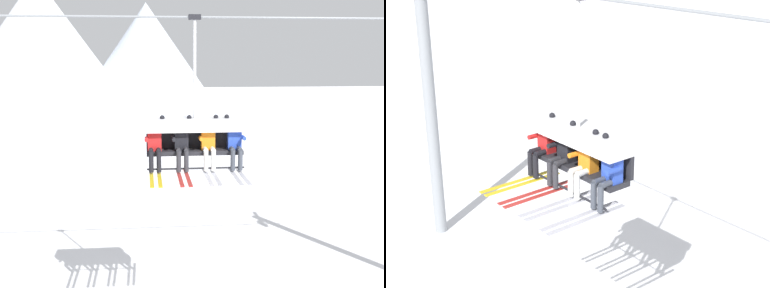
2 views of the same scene
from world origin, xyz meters
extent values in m
cone|color=white|center=(-8.45, 31.66, 6.92)|extent=(19.82, 19.82, 13.85)
cone|color=silver|center=(0.83, 31.91, 5.90)|extent=(16.47, 16.47, 11.80)
cylinder|color=gray|center=(2.18, -0.80, 8.02)|extent=(18.44, 0.05, 0.05)
cube|color=#232328|center=(1.84, -0.80, 4.92)|extent=(2.27, 0.48, 0.10)
cube|color=#232328|center=(1.84, -0.52, 5.19)|extent=(2.27, 0.08, 0.45)
cube|color=silver|center=(1.84, -0.74, 5.57)|extent=(2.32, 0.68, 0.30)
cylinder|color=black|center=(1.84, -1.12, 4.59)|extent=(2.27, 0.04, 0.04)
cylinder|color=silver|center=(1.84, -0.80, 6.85)|extent=(0.07, 0.07, 2.25)
cube|color=black|center=(1.84, -0.80, 8.02)|extent=(0.28, 0.12, 0.12)
cube|color=red|center=(0.90, -0.82, 5.23)|extent=(0.32, 0.22, 0.52)
sphere|color=black|center=(0.90, -0.82, 5.59)|extent=(0.22, 0.22, 0.22)
ellipsoid|color=black|center=(0.90, -0.92, 5.59)|extent=(0.17, 0.04, 0.08)
cylinder|color=black|center=(0.81, -0.99, 5.01)|extent=(0.11, 0.34, 0.11)
cylinder|color=black|center=(0.98, -0.99, 5.01)|extent=(0.11, 0.34, 0.11)
cylinder|color=black|center=(0.81, -1.16, 4.77)|extent=(0.11, 0.11, 0.48)
cylinder|color=black|center=(0.98, -1.16, 4.77)|extent=(0.11, 0.11, 0.48)
cube|color=gold|center=(0.81, -1.46, 4.48)|extent=(0.09, 1.70, 0.02)
cube|color=gold|center=(0.98, -1.46, 4.48)|extent=(0.09, 1.70, 0.02)
cylinder|color=red|center=(0.71, -0.97, 5.27)|extent=(0.09, 0.30, 0.09)
cylinder|color=red|center=(1.08, -0.82, 5.58)|extent=(0.09, 0.09, 0.30)
sphere|color=black|center=(1.08, -0.82, 5.75)|extent=(0.11, 0.11, 0.11)
cube|color=black|center=(1.53, -0.82, 5.23)|extent=(0.32, 0.22, 0.52)
sphere|color=black|center=(1.53, -0.82, 5.59)|extent=(0.22, 0.22, 0.22)
ellipsoid|color=black|center=(1.53, -0.92, 5.59)|extent=(0.17, 0.04, 0.08)
cylinder|color=#2D2D33|center=(1.44, -0.99, 5.01)|extent=(0.11, 0.34, 0.11)
cylinder|color=#2D2D33|center=(1.61, -0.99, 5.01)|extent=(0.11, 0.34, 0.11)
cylinder|color=#2D2D33|center=(1.44, -1.16, 4.77)|extent=(0.11, 0.11, 0.48)
cylinder|color=#2D2D33|center=(1.61, -1.16, 4.77)|extent=(0.11, 0.11, 0.48)
cube|color=#B22823|center=(1.44, -1.46, 4.48)|extent=(0.09, 1.70, 0.02)
cube|color=#B22823|center=(1.61, -1.46, 4.48)|extent=(0.09, 1.70, 0.02)
cylinder|color=black|center=(1.34, -0.97, 5.27)|extent=(0.09, 0.30, 0.09)
cylinder|color=black|center=(1.71, -0.82, 5.58)|extent=(0.09, 0.09, 0.30)
sphere|color=black|center=(1.71, -0.82, 5.75)|extent=(0.11, 0.11, 0.11)
cube|color=orange|center=(2.16, -0.82, 5.23)|extent=(0.32, 0.22, 0.52)
sphere|color=maroon|center=(2.16, -0.82, 5.59)|extent=(0.22, 0.22, 0.22)
ellipsoid|color=black|center=(2.16, -0.92, 5.59)|extent=(0.17, 0.04, 0.08)
cylinder|color=silver|center=(2.07, -0.99, 5.01)|extent=(0.11, 0.34, 0.11)
cylinder|color=silver|center=(2.25, -0.99, 5.01)|extent=(0.11, 0.34, 0.11)
cylinder|color=silver|center=(2.07, -1.16, 4.77)|extent=(0.11, 0.11, 0.48)
cylinder|color=silver|center=(2.25, -1.16, 4.77)|extent=(0.11, 0.11, 0.48)
cube|color=#B2B2BC|center=(2.07, -1.46, 4.48)|extent=(0.09, 1.70, 0.02)
cube|color=#B2B2BC|center=(2.25, -1.46, 4.48)|extent=(0.09, 1.70, 0.02)
cylinder|color=orange|center=(1.97, -0.97, 5.27)|extent=(0.09, 0.30, 0.09)
cylinder|color=orange|center=(2.34, -0.82, 5.58)|extent=(0.09, 0.09, 0.30)
sphere|color=black|center=(2.34, -0.82, 5.75)|extent=(0.11, 0.11, 0.11)
cube|color=#2847B7|center=(2.79, -0.82, 5.23)|extent=(0.32, 0.22, 0.52)
sphere|color=silver|center=(2.79, -0.82, 5.59)|extent=(0.22, 0.22, 0.22)
ellipsoid|color=black|center=(2.79, -0.92, 5.59)|extent=(0.17, 0.04, 0.08)
cylinder|color=#3D424C|center=(2.70, -0.99, 5.01)|extent=(0.11, 0.34, 0.11)
cylinder|color=#3D424C|center=(2.88, -0.99, 5.01)|extent=(0.11, 0.34, 0.11)
cylinder|color=#3D424C|center=(2.70, -1.16, 4.77)|extent=(0.11, 0.11, 0.48)
cylinder|color=#3D424C|center=(2.88, -1.16, 4.77)|extent=(0.11, 0.11, 0.48)
cube|color=#B2B2BC|center=(2.70, -1.46, 4.48)|extent=(0.09, 1.70, 0.02)
cube|color=#B2B2BC|center=(2.88, -1.46, 4.48)|extent=(0.09, 1.70, 0.02)
cylinder|color=#2847B7|center=(2.60, -0.82, 5.58)|extent=(0.09, 0.09, 0.30)
sphere|color=black|center=(2.60, -0.82, 5.75)|extent=(0.11, 0.11, 0.11)
cylinder|color=#2847B7|center=(2.98, -0.97, 5.27)|extent=(0.09, 0.30, 0.09)
camera|label=1|loc=(0.71, -11.94, 7.16)|focal=45.00mm
camera|label=2|loc=(9.62, -7.18, 9.09)|focal=55.00mm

